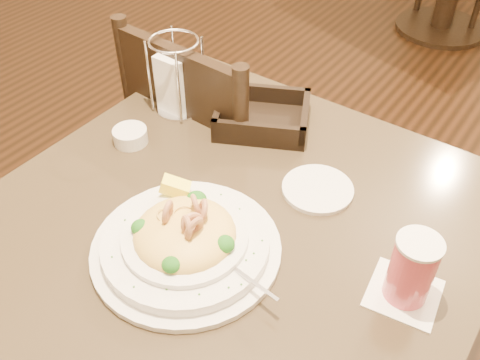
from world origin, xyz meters
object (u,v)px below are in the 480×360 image
Objects in this scene: main_table at (235,293)px; drink_glass at (412,270)px; dining_chair_near at (219,163)px; napkin_caddy at (177,80)px; butter_ramekin at (130,136)px; bread_basket at (262,118)px; pasta_bowl at (186,239)px; side_plate at (318,189)px.

drink_glass is (0.33, 0.02, 0.30)m from main_table.
napkin_caddy is at bearing 87.39° from dining_chair_near.
bread_basket is at bearing 47.70° from butter_ramekin.
dining_chair_near is (-0.30, 0.34, -0.02)m from main_table.
pasta_bowl is at bearing -48.08° from napkin_caddy.
drink_glass is (0.35, 0.14, 0.03)m from pasta_bowl.
drink_glass is 0.49× the size of bread_basket.
pasta_bowl is (-0.02, -0.11, 0.27)m from main_table.
dining_chair_near is 2.51× the size of pasta_bowl.
side_plate is at bearing -29.35° from bread_basket.
pasta_bowl reaches higher than butter_ramekin.
dining_chair_near reaches higher than drink_glass.
pasta_bowl is at bearing 124.72° from dining_chair_near.
drink_glass reaches higher than bread_basket.
main_table is 0.45m from drink_glass.
butter_ramekin is (-0.00, -0.16, -0.06)m from napkin_caddy.
napkin_caddy is 0.17m from butter_ramekin.
bread_basket is at bearing 16.51° from napkin_caddy.
side_plate reaches higher than main_table.
napkin_caddy is 2.41× the size of butter_ramekin.
main_table is 0.50m from napkin_caddy.
main_table is 0.41m from butter_ramekin.
napkin_caddy is (-0.20, -0.06, 0.06)m from bread_basket.
main_table is 0.97× the size of dining_chair_near.
main_table is at bearing 80.04° from pasta_bowl.
butter_ramekin reaches higher than main_table.
side_plate is at bearing 67.47° from pasta_bowl.
bread_basket is 1.43× the size of napkin_caddy.
main_table is 2.43× the size of pasta_bowl.
pasta_bowl is at bearing -158.77° from drink_glass.
dining_chair_near is at bearing 87.04° from butter_ramekin.
bread_basket is at bearing 113.52° from main_table.
side_plate is 0.42m from butter_ramekin.
butter_ramekin is at bearing 150.47° from pasta_bowl.
napkin_caddy reaches higher than side_plate.
butter_ramekin is at bearing 170.17° from main_table.
side_plate is at bearing 150.39° from drink_glass.
napkin_caddy is at bearing 163.19° from drink_glass.
bread_basket reaches higher than main_table.
dining_chair_near and napkin_caddy have the same top height.
dining_chair_near is 3.63× the size of bread_basket.
napkin_caddy is at bearing 145.68° from main_table.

